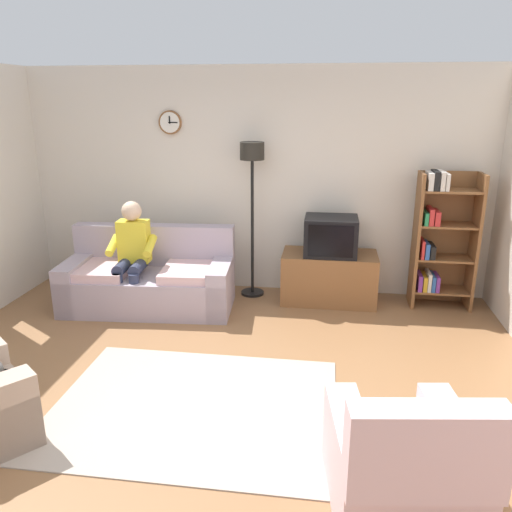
{
  "coord_description": "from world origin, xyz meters",
  "views": [
    {
      "loc": [
        0.88,
        -3.5,
        2.32
      ],
      "look_at": [
        0.25,
        0.97,
        0.93
      ],
      "focal_mm": 35.73,
      "sensor_mm": 36.0,
      "label": 1
    }
  ],
  "objects": [
    {
      "name": "bookshelf",
      "position": [
        2.17,
        2.32,
        0.81
      ],
      "size": [
        0.68,
        0.36,
        1.57
      ],
      "color": "brown",
      "rests_on": "ground_plane"
    },
    {
      "name": "floor_lamp",
      "position": [
        0.01,
        2.35,
        1.45
      ],
      "size": [
        0.28,
        0.28,
        1.85
      ],
      "color": "black",
      "rests_on": "ground_plane"
    },
    {
      "name": "area_rug",
      "position": [
        -0.08,
        -0.13,
        0.01
      ],
      "size": [
        2.2,
        1.7,
        0.01
      ],
      "primitive_type": "cube",
      "color": "#AD9E8E",
      "rests_on": "ground_plane"
    },
    {
      "name": "tv_stand",
      "position": [
        0.94,
        2.25,
        0.3
      ],
      "size": [
        1.1,
        0.56,
        0.59
      ],
      "color": "brown",
      "rests_on": "ground_plane"
    },
    {
      "name": "person_on_couch",
      "position": [
        -1.25,
        1.69,
        0.7
      ],
      "size": [
        0.53,
        0.56,
        1.24
      ],
      "color": "yellow",
      "rests_on": "ground_plane"
    },
    {
      "name": "ground_plane",
      "position": [
        0.0,
        0.0,
        0.0
      ],
      "size": [
        12.0,
        12.0,
        0.0
      ],
      "primitive_type": "plane",
      "color": "#8C603D"
    },
    {
      "name": "back_wall_assembly",
      "position": [
        -0.0,
        2.66,
        1.35
      ],
      "size": [
        6.2,
        0.17,
        2.7
      ],
      "color": "silver",
      "rests_on": "ground_plane"
    },
    {
      "name": "couch",
      "position": [
        -1.11,
        1.8,
        0.31
      ],
      "size": [
        1.96,
        1.01,
        0.9
      ],
      "color": "#A899A8",
      "rests_on": "ground_plane"
    },
    {
      "name": "armchair_near_bookshelf",
      "position": [
        1.38,
        -0.96,
        0.29
      ],
      "size": [
        0.91,
        0.98,
        0.9
      ],
      "color": "beige",
      "rests_on": "ground_plane"
    },
    {
      "name": "tv",
      "position": [
        0.94,
        2.23,
        0.81
      ],
      "size": [
        0.6,
        0.49,
        0.44
      ],
      "color": "black",
      "rests_on": "tv_stand"
    }
  ]
}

